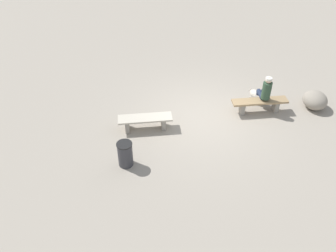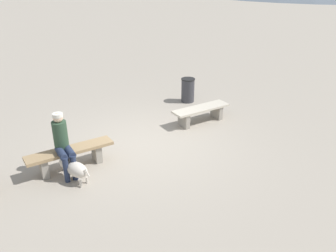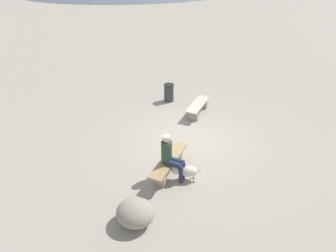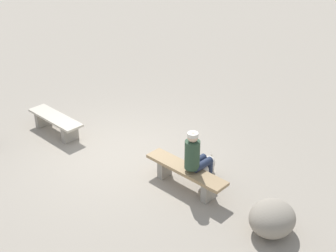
# 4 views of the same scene
# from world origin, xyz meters

# --- Properties ---
(ground) EXTENTS (210.00, 210.00, 0.06)m
(ground) POSITION_xyz_m (0.00, 0.00, -0.03)
(ground) COLOR #9E9384
(bench_left) EXTENTS (1.69, 0.60, 0.43)m
(bench_left) POSITION_xyz_m (-1.93, -0.17, 0.30)
(bench_left) COLOR gray
(bench_left) RESTS_ON ground
(bench_right) EXTENTS (1.85, 0.55, 0.46)m
(bench_right) POSITION_xyz_m (1.86, -0.07, 0.33)
(bench_right) COLOR gray
(bench_right) RESTS_ON ground
(seated_person) EXTENTS (0.36, 0.66, 1.31)m
(seated_person) POSITION_xyz_m (2.03, 0.03, 0.73)
(seated_person) COLOR #2D4733
(seated_person) RESTS_ON ground
(dog) EXTENTS (0.43, 0.80, 0.48)m
(dog) POSITION_xyz_m (2.01, 0.42, 0.30)
(dog) COLOR beige
(dog) RESTS_ON ground
(trash_bin) EXTENTS (0.43, 0.43, 0.75)m
(trash_bin) POSITION_xyz_m (-2.71, -1.62, 0.38)
(trash_bin) COLOR #38383D
(trash_bin) RESTS_ON ground
(boulder) EXTENTS (0.80, 0.89, 0.59)m
(boulder) POSITION_xyz_m (3.79, -0.22, 0.30)
(boulder) COLOR gray
(boulder) RESTS_ON ground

